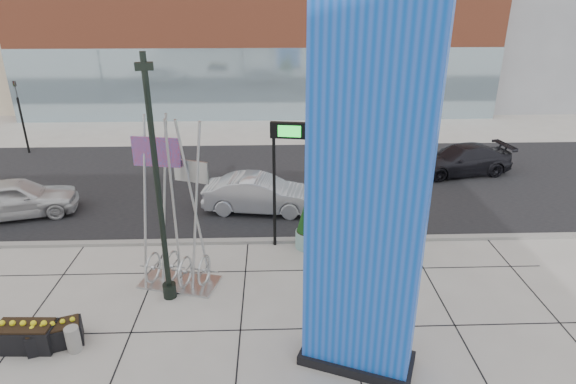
{
  "coord_description": "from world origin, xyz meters",
  "views": [
    {
      "loc": [
        1.95,
        -11.77,
        8.7
      ],
      "look_at": [
        2.42,
        2.0,
        2.86
      ],
      "focal_mm": 30.0,
      "sensor_mm": 36.0,
      "label": 1
    }
  ],
  "objects_px": {
    "public_art_sculpture": "(177,244)",
    "concrete_bollard": "(73,339)",
    "car_silver_mid": "(260,194)",
    "blue_pylon": "(368,201)",
    "overhead_street_sign": "(297,141)",
    "car_white_west": "(16,198)",
    "lamp_post": "(160,209)"
  },
  "relations": [
    {
      "from": "public_art_sculpture",
      "to": "concrete_bollard",
      "type": "bearing_deg",
      "value": -110.97
    },
    {
      "from": "public_art_sculpture",
      "to": "car_silver_mid",
      "type": "xyz_separation_m",
      "value": [
        2.45,
        5.34,
        -0.67
      ]
    },
    {
      "from": "blue_pylon",
      "to": "car_silver_mid",
      "type": "height_order",
      "value": "blue_pylon"
    },
    {
      "from": "blue_pylon",
      "to": "concrete_bollard",
      "type": "xyz_separation_m",
      "value": [
        -7.26,
        0.68,
        -4.1
      ]
    },
    {
      "from": "public_art_sculpture",
      "to": "overhead_street_sign",
      "type": "height_order",
      "value": "public_art_sculpture"
    },
    {
      "from": "overhead_street_sign",
      "to": "car_white_west",
      "type": "relative_size",
      "value": 0.98
    },
    {
      "from": "blue_pylon",
      "to": "overhead_street_sign",
      "type": "height_order",
      "value": "blue_pylon"
    },
    {
      "from": "lamp_post",
      "to": "concrete_bollard",
      "type": "height_order",
      "value": "lamp_post"
    },
    {
      "from": "lamp_post",
      "to": "car_silver_mid",
      "type": "relative_size",
      "value": 1.56
    },
    {
      "from": "concrete_bollard",
      "to": "overhead_street_sign",
      "type": "relative_size",
      "value": 0.15
    },
    {
      "from": "blue_pylon",
      "to": "lamp_post",
      "type": "height_order",
      "value": "blue_pylon"
    },
    {
      "from": "blue_pylon",
      "to": "public_art_sculpture",
      "type": "bearing_deg",
      "value": 165.9
    },
    {
      "from": "concrete_bollard",
      "to": "overhead_street_sign",
      "type": "distance_m",
      "value": 8.91
    },
    {
      "from": "overhead_street_sign",
      "to": "car_silver_mid",
      "type": "bearing_deg",
      "value": 124.44
    },
    {
      "from": "blue_pylon",
      "to": "car_silver_mid",
      "type": "distance_m",
      "value": 10.12
    },
    {
      "from": "blue_pylon",
      "to": "public_art_sculpture",
      "type": "distance_m",
      "value": 6.96
    },
    {
      "from": "blue_pylon",
      "to": "car_white_west",
      "type": "height_order",
      "value": "blue_pylon"
    },
    {
      "from": "public_art_sculpture",
      "to": "overhead_street_sign",
      "type": "relative_size",
      "value": 1.18
    },
    {
      "from": "lamp_post",
      "to": "concrete_bollard",
      "type": "bearing_deg",
      "value": -131.36
    },
    {
      "from": "lamp_post",
      "to": "public_art_sculpture",
      "type": "bearing_deg",
      "value": 75.84
    },
    {
      "from": "concrete_bollard",
      "to": "lamp_post",
      "type": "bearing_deg",
      "value": 48.64
    },
    {
      "from": "blue_pylon",
      "to": "public_art_sculpture",
      "type": "xyz_separation_m",
      "value": [
        -5.05,
        3.72,
        -3.02
      ]
    },
    {
      "from": "public_art_sculpture",
      "to": "car_silver_mid",
      "type": "height_order",
      "value": "public_art_sculpture"
    },
    {
      "from": "overhead_street_sign",
      "to": "car_white_west",
      "type": "height_order",
      "value": "overhead_street_sign"
    },
    {
      "from": "car_white_west",
      "to": "overhead_street_sign",
      "type": "bearing_deg",
      "value": -118.5
    },
    {
      "from": "public_art_sculpture",
      "to": "car_white_west",
      "type": "bearing_deg",
      "value": 160.47
    },
    {
      "from": "blue_pylon",
      "to": "concrete_bollard",
      "type": "relative_size",
      "value": 13.05
    },
    {
      "from": "blue_pylon",
      "to": "car_white_west",
      "type": "xyz_separation_m",
      "value": [
        -12.56,
        8.91,
        -3.65
      ]
    },
    {
      "from": "concrete_bollard",
      "to": "car_white_west",
      "type": "height_order",
      "value": "car_white_west"
    },
    {
      "from": "concrete_bollard",
      "to": "car_silver_mid",
      "type": "bearing_deg",
      "value": 60.9
    },
    {
      "from": "public_art_sculpture",
      "to": "car_white_west",
      "type": "height_order",
      "value": "public_art_sculpture"
    },
    {
      "from": "public_art_sculpture",
      "to": "overhead_street_sign",
      "type": "xyz_separation_m",
      "value": [
        3.84,
        2.41,
        2.54
      ]
    }
  ]
}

